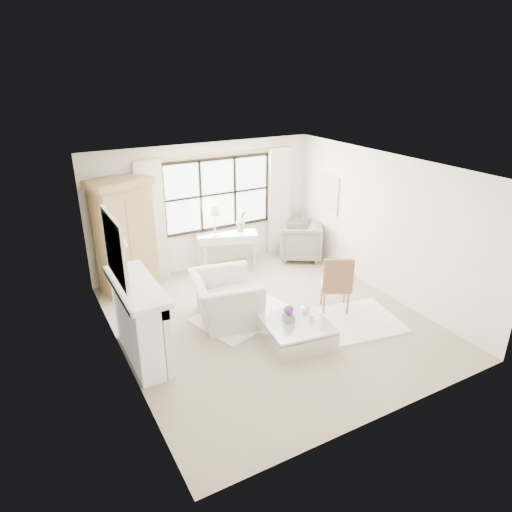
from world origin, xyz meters
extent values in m
plane|color=tan|center=(0.00, 0.00, 0.00)|extent=(5.50, 5.50, 0.00)
plane|color=white|center=(0.00, 0.00, 2.70)|extent=(5.50, 5.50, 0.00)
plane|color=white|center=(0.00, 2.75, 1.35)|extent=(5.00, 0.00, 5.00)
plane|color=silver|center=(0.00, -2.75, 1.35)|extent=(5.00, 0.00, 5.00)
plane|color=silver|center=(-2.50, 0.00, 1.35)|extent=(0.00, 5.50, 5.50)
plane|color=white|center=(2.50, 0.00, 1.35)|extent=(0.00, 5.50, 5.50)
cube|color=white|center=(0.30, 2.73, 1.60)|extent=(2.40, 0.02, 1.50)
cylinder|color=#AF873C|center=(0.30, 2.67, 2.47)|extent=(3.30, 0.04, 0.04)
cube|color=beige|center=(-1.20, 2.65, 1.24)|extent=(0.55, 0.10, 2.47)
cube|color=silver|center=(1.80, 2.65, 1.24)|extent=(0.55, 0.10, 2.47)
cube|color=white|center=(-2.29, 0.00, 0.59)|extent=(0.34, 1.50, 1.18)
cube|color=#B9B9C1|center=(-2.12, 0.00, 0.53)|extent=(0.03, 1.22, 0.97)
cube|color=black|center=(-2.11, 0.00, 0.32)|extent=(0.06, 0.52, 0.50)
cube|color=white|center=(-2.25, 0.00, 1.22)|extent=(0.58, 1.66, 0.08)
cube|color=white|center=(-2.47, 0.00, 1.84)|extent=(0.05, 1.15, 0.95)
cube|color=silver|center=(-2.44, 0.00, 1.84)|extent=(0.02, 1.00, 0.80)
cube|color=silver|center=(2.47, 1.70, 1.55)|extent=(0.04, 0.62, 0.82)
cube|color=beige|center=(2.45, 1.70, 1.55)|extent=(0.01, 0.52, 0.72)
cylinder|color=black|center=(-2.25, 0.69, 1.27)|extent=(0.12, 0.12, 0.03)
cylinder|color=black|center=(-2.25, 0.69, 1.44)|extent=(0.03, 0.03, 0.30)
cone|color=beige|center=(-2.25, 0.69, 1.68)|extent=(0.22, 0.22, 0.18)
cube|color=tan|center=(-1.82, 2.39, 1.05)|extent=(1.14, 0.88, 2.10)
cube|color=tan|center=(-1.82, 2.39, 2.17)|extent=(1.28, 1.01, 0.14)
cube|color=silver|center=(0.34, 2.41, 0.68)|extent=(1.31, 0.81, 0.14)
cube|color=silver|center=(0.34, 2.41, 0.77)|extent=(1.38, 0.86, 0.06)
cylinder|color=gold|center=(0.05, 2.39, 0.82)|extent=(0.14, 0.14, 0.03)
cylinder|color=gold|center=(0.05, 2.39, 1.06)|extent=(0.02, 0.02, 0.46)
cone|color=beige|center=(0.05, 2.39, 1.38)|extent=(0.28, 0.28, 0.22)
imported|color=#607B52|center=(0.69, 2.41, 1.03)|extent=(0.26, 0.21, 0.47)
cylinder|color=silver|center=(-0.12, 1.29, 0.01)|extent=(0.26, 0.26, 0.03)
cylinder|color=silver|center=(-0.12, 1.29, 0.25)|extent=(0.06, 0.06, 0.44)
cylinder|color=white|center=(-0.12, 1.29, 0.49)|extent=(0.40, 0.40, 0.03)
cube|color=white|center=(-0.32, 0.35, 0.01)|extent=(1.95, 1.62, 0.03)
cube|color=white|center=(1.19, -0.75, 0.02)|extent=(1.87, 1.53, 0.03)
imported|color=beige|center=(-0.66, 0.40, 0.41)|extent=(1.33, 1.45, 0.81)
imported|color=gray|center=(2.05, 2.11, 0.43)|extent=(1.29, 1.28, 0.86)
cube|color=white|center=(1.23, -0.24, 0.46)|extent=(0.65, 0.64, 0.07)
cube|color=#8E603B|center=(1.11, -0.44, 0.78)|extent=(0.44, 0.29, 0.60)
cube|color=white|center=(0.02, -0.81, 0.16)|extent=(1.12, 1.12, 0.32)
cube|color=silver|center=(0.02, -0.81, 0.36)|extent=(1.12, 1.12, 0.04)
cube|color=gray|center=(-0.07, -0.72, 0.44)|extent=(0.19, 0.19, 0.12)
sphere|color=#582A6A|center=(-0.07, -0.72, 0.58)|extent=(0.16, 0.16, 0.16)
cylinder|color=silver|center=(0.25, -0.90, 0.44)|extent=(0.09, 0.09, 0.12)
imported|color=silver|center=(0.31, -0.62, 0.46)|extent=(0.16, 0.16, 0.16)
camera|label=1|loc=(-3.56, -5.98, 4.15)|focal=32.00mm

